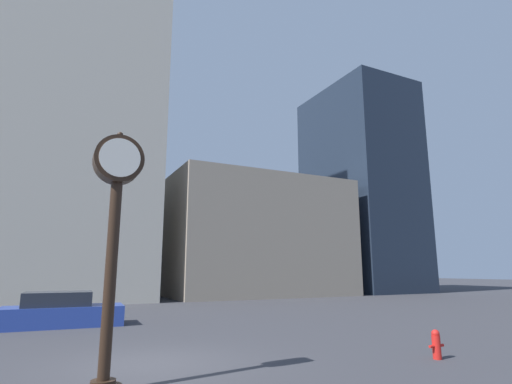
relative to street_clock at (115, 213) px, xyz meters
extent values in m
plane|color=#38383D|center=(1.29, 1.86, -3.29)|extent=(200.00, 200.00, 0.00)
cube|color=beige|center=(-2.15, 25.86, 12.55)|extent=(15.63, 12.00, 31.68)
cube|color=gray|center=(15.49, 25.86, 1.91)|extent=(16.13, 12.00, 10.40)
cube|color=#1E2838|center=(29.04, 25.86, 7.92)|extent=(8.46, 12.00, 22.43)
cylinder|color=black|center=(0.00, 0.00, -3.12)|extent=(0.45, 0.45, 0.10)
cylinder|color=black|center=(0.00, 0.00, -1.24)|extent=(0.22, 0.22, 3.67)
cylinder|color=black|center=(0.00, 0.00, 1.08)|extent=(0.96, 0.43, 0.96)
cylinder|color=white|center=(0.00, -0.23, 1.08)|extent=(0.79, 0.02, 0.79)
cylinder|color=white|center=(0.00, 0.23, 1.08)|extent=(0.79, 0.02, 0.79)
sphere|color=black|center=(0.00, 0.00, 1.62)|extent=(0.12, 0.12, 0.12)
cube|color=#28429E|center=(-0.50, 10.05, -2.90)|extent=(4.60, 2.11, 0.79)
cube|color=#232833|center=(-0.73, 10.06, -2.22)|extent=(2.56, 1.79, 0.56)
cylinder|color=red|center=(7.81, -0.77, -3.00)|extent=(0.21, 0.21, 0.58)
sphere|color=red|center=(7.81, -0.77, -2.68)|extent=(0.20, 0.20, 0.20)
cylinder|color=red|center=(7.64, -0.77, -2.97)|extent=(0.14, 0.07, 0.07)
cylinder|color=red|center=(7.99, -0.77, -2.97)|extent=(0.14, 0.07, 0.07)
camera|label=1|loc=(-0.98, -8.23, -1.12)|focal=28.00mm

